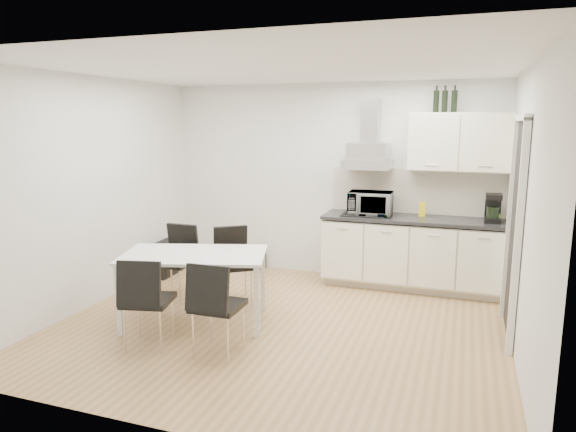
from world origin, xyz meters
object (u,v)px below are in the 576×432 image
(chair_near_right, at_px, (218,307))
(guitar_amp, at_px, (166,258))
(kitchenette, at_px, (416,224))
(floor_speaker, at_px, (259,259))
(dining_table, at_px, (194,261))
(chair_near_left, at_px, (148,301))
(chair_far_left, at_px, (175,263))
(chair_far_right, at_px, (234,266))

(chair_near_right, distance_m, guitar_amp, 2.68)
(kitchenette, height_order, guitar_amp, kitchenette)
(guitar_amp, xyz_separation_m, floor_speaker, (1.09, 0.70, -0.10))
(kitchenette, height_order, floor_speaker, kitchenette)
(dining_table, bearing_deg, guitar_amp, 114.41)
(chair_near_left, height_order, floor_speaker, chair_near_left)
(chair_far_left, bearing_deg, chair_far_right, -169.22)
(chair_far_left, bearing_deg, kitchenette, -151.25)
(chair_far_right, relative_size, floor_speaker, 3.30)
(chair_far_right, distance_m, guitar_amp, 1.56)
(dining_table, distance_m, guitar_amp, 1.93)
(chair_near_right, bearing_deg, kitchenette, 58.62)
(floor_speaker, bearing_deg, guitar_amp, -126.46)
(floor_speaker, bearing_deg, chair_far_left, -85.15)
(chair_far_left, height_order, chair_near_right, same)
(chair_far_right, distance_m, floor_speaker, 1.48)
(dining_table, relative_size, floor_speaker, 6.16)
(chair_near_right, bearing_deg, chair_near_left, -173.12)
(kitchenette, relative_size, chair_near_left, 2.86)
(chair_far_left, height_order, chair_far_right, same)
(chair_far_left, relative_size, chair_far_right, 1.00)
(chair_near_left, bearing_deg, chair_far_right, 66.67)
(dining_table, relative_size, chair_near_right, 1.87)
(chair_far_right, xyz_separation_m, floor_speaker, (-0.28, 1.42, -0.31))
(chair_near_left, relative_size, guitar_amp, 1.56)
(dining_table, distance_m, chair_near_left, 0.71)
(chair_far_right, relative_size, chair_near_right, 1.00)
(kitchenette, distance_m, chair_far_left, 3.01)
(dining_table, bearing_deg, chair_near_left, -117.62)
(kitchenette, relative_size, chair_far_left, 2.86)
(dining_table, height_order, chair_far_right, chair_far_right)
(chair_far_left, xyz_separation_m, chair_far_right, (0.71, 0.12, 0.00))
(guitar_amp, bearing_deg, chair_far_right, -30.46)
(kitchenette, xyz_separation_m, dining_table, (-2.06, -1.94, -0.16))
(chair_far_right, bearing_deg, dining_table, 44.19)
(chair_far_right, bearing_deg, kitchenette, 177.22)
(chair_near_right, relative_size, floor_speaker, 3.30)
(kitchenette, bearing_deg, chair_far_left, -152.67)
(kitchenette, xyz_separation_m, chair_near_right, (-1.50, -2.51, -0.39))
(kitchenette, height_order, chair_near_left, kitchenette)
(chair_near_left, bearing_deg, dining_table, 66.58)
(chair_far_left, distance_m, chair_far_right, 0.72)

